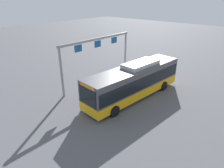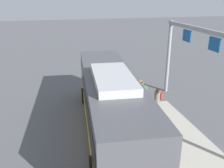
% 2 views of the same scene
% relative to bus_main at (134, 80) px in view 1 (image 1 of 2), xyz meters
% --- Properties ---
extents(ground_plane, '(120.00, 120.00, 0.00)m').
position_rel_bus_main_xyz_m(ground_plane, '(0.01, -0.00, -1.81)').
color(ground_plane, '#56565B').
extents(platform_curb, '(10.00, 2.80, 0.16)m').
position_rel_bus_main_xyz_m(platform_curb, '(-2.43, -3.09, -1.73)').
color(platform_curb, '#B2ADA3').
rests_on(platform_curb, ground).
extents(bus_main, '(11.57, 3.40, 3.46)m').
position_rel_bus_main_xyz_m(bus_main, '(0.00, 0.00, 0.00)').
color(bus_main, '#EAAD14').
rests_on(bus_main, ground).
extents(person_boarding, '(0.43, 0.58, 1.67)m').
position_rel_bus_main_xyz_m(person_boarding, '(2.16, -2.53, -0.76)').
color(person_boarding, gray).
rests_on(person_boarding, platform_curb).
extents(person_waiting_near, '(0.52, 0.60, 1.67)m').
position_rel_bus_main_xyz_m(person_waiting_near, '(3.52, -2.69, -0.92)').
color(person_waiting_near, slate).
rests_on(person_waiting_near, ground).
extents(person_waiting_mid, '(0.40, 0.57, 1.67)m').
position_rel_bus_main_xyz_m(person_waiting_mid, '(0.93, -3.05, -0.76)').
color(person_waiting_mid, slate).
rests_on(person_waiting_mid, platform_curb).
extents(platform_sign_gantry, '(10.35, 0.24, 5.20)m').
position_rel_bus_main_xyz_m(platform_sign_gantry, '(-0.37, -5.37, 1.99)').
color(platform_sign_gantry, gray).
rests_on(platform_sign_gantry, ground).
extents(trash_bin, '(0.52, 0.52, 0.90)m').
position_rel_bus_main_xyz_m(trash_bin, '(-6.08, -2.61, -1.20)').
color(trash_bin, '#2D5133').
rests_on(trash_bin, platform_curb).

